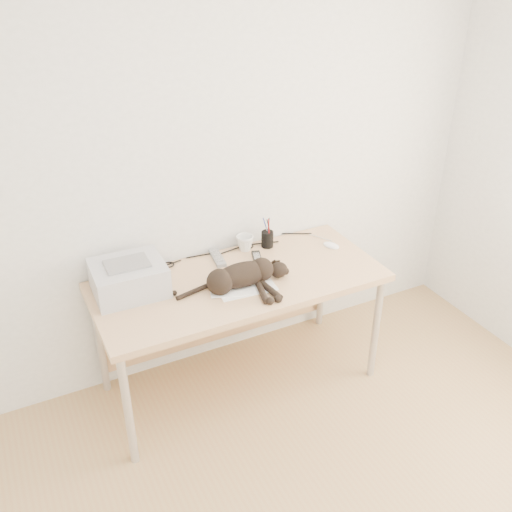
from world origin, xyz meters
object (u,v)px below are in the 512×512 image
printer (129,278)px  pen_cup (267,239)px  cat (240,277)px  mug (245,243)px  desk (233,291)px  mouse (331,244)px

printer → pen_cup: pen_cup is taller
cat → mug: bearing=62.0°
mug → cat: bearing=-119.4°
desk → printer: size_ratio=4.23×
mug → printer: bearing=-169.5°
desk → mouse: size_ratio=14.78×
mouse → pen_cup: bearing=129.6°
mouse → desk: bearing=156.3°
mug → mouse: (0.49, -0.19, -0.03)m
desk → cat: cat is taller
desk → mug: size_ratio=15.65×
cat → mouse: cat is taller
printer → cat: 0.58m
desk → pen_cup: bearing=29.4°
pen_cup → mouse: size_ratio=1.72×
pen_cup → printer: bearing=-172.3°
desk → mug: 0.31m
desk → mug: (0.17, 0.19, 0.18)m
desk → printer: 0.61m
desk → mouse: (0.66, 0.00, 0.15)m
mug → desk: bearing=-131.1°
desk → cat: size_ratio=2.52×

